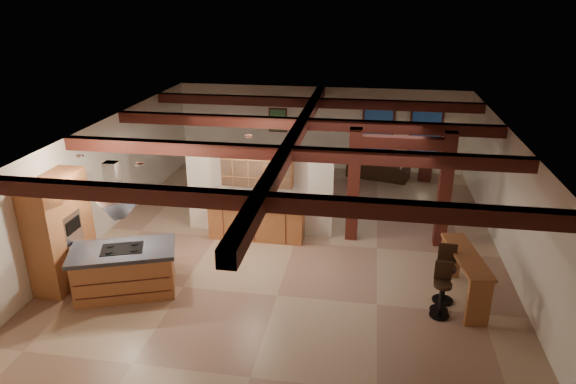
# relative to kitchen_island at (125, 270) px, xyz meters

# --- Properties ---
(ground) EXTENTS (12.00, 12.00, 0.00)m
(ground) POSITION_rel_kitchen_island_xyz_m (3.16, 2.86, -0.52)
(ground) COLOR tan
(ground) RESTS_ON ground
(room_walls) EXTENTS (12.00, 12.00, 12.00)m
(room_walls) POSITION_rel_kitchen_island_xyz_m (3.16, 2.86, 1.26)
(room_walls) COLOR silver
(room_walls) RESTS_ON ground
(ceiling_beams) EXTENTS (10.00, 12.00, 0.28)m
(ceiling_beams) POSITION_rel_kitchen_island_xyz_m (3.16, 2.86, 2.24)
(ceiling_beams) COLOR #3F150F
(ceiling_beams) RESTS_ON room_walls
(timber_posts) EXTENTS (2.50, 0.30, 2.90)m
(timber_posts) POSITION_rel_kitchen_island_xyz_m (5.66, 3.36, 1.24)
(timber_posts) COLOR #3F150F
(timber_posts) RESTS_ON ground
(partition_wall) EXTENTS (3.80, 0.18, 2.20)m
(partition_wall) POSITION_rel_kitchen_island_xyz_m (2.16, 3.36, 0.58)
(partition_wall) COLOR silver
(partition_wall) RESTS_ON ground
(pantry_cabinet) EXTENTS (0.67, 1.60, 2.40)m
(pantry_cabinet) POSITION_rel_kitchen_island_xyz_m (-1.51, 0.26, 0.67)
(pantry_cabinet) COLOR #9E5F33
(pantry_cabinet) RESTS_ON ground
(back_counter) EXTENTS (2.50, 0.66, 0.94)m
(back_counter) POSITION_rel_kitchen_island_xyz_m (2.16, 2.97, -0.05)
(back_counter) COLOR #9E5F33
(back_counter) RESTS_ON ground
(upper_display_cabinet) EXTENTS (1.80, 0.36, 0.95)m
(upper_display_cabinet) POSITION_rel_kitchen_island_xyz_m (2.16, 3.17, 1.33)
(upper_display_cabinet) COLOR #9E5F33
(upper_display_cabinet) RESTS_ON partition_wall
(range_hood) EXTENTS (1.10, 1.10, 1.40)m
(range_hood) POSITION_rel_kitchen_island_xyz_m (-0.00, 0.00, 1.26)
(range_hood) COLOR silver
(range_hood) RESTS_ON room_walls
(back_windows) EXTENTS (2.70, 0.07, 1.70)m
(back_windows) POSITION_rel_kitchen_island_xyz_m (5.96, 8.79, 0.98)
(back_windows) COLOR #3F150F
(back_windows) RESTS_ON room_walls
(framed_art) EXTENTS (0.65, 0.05, 0.85)m
(framed_art) POSITION_rel_kitchen_island_xyz_m (1.66, 8.79, 1.18)
(framed_art) COLOR #3F150F
(framed_art) RESTS_ON room_walls
(recessed_cans) EXTENTS (3.16, 2.46, 0.03)m
(recessed_cans) POSITION_rel_kitchen_island_xyz_m (0.62, 0.92, 2.35)
(recessed_cans) COLOR silver
(recessed_cans) RESTS_ON room_walls
(kitchen_island) EXTENTS (2.36, 1.77, 1.04)m
(kitchen_island) POSITION_rel_kitchen_island_xyz_m (0.00, 0.00, 0.00)
(kitchen_island) COLOR #9E5F33
(kitchen_island) RESTS_ON ground
(dining_table) EXTENTS (1.79, 1.17, 0.59)m
(dining_table) POSITION_rel_kitchen_island_xyz_m (2.72, 5.25, -0.23)
(dining_table) COLOR #39170E
(dining_table) RESTS_ON ground
(sofa) EXTENTS (2.18, 1.30, 0.60)m
(sofa) POSITION_rel_kitchen_island_xyz_m (5.24, 8.12, -0.23)
(sofa) COLOR black
(sofa) RESTS_ON ground
(microwave) EXTENTS (0.44, 0.33, 0.23)m
(microwave) POSITION_rel_kitchen_island_xyz_m (2.23, 2.97, 0.53)
(microwave) COLOR silver
(microwave) RESTS_ON back_counter
(bar_counter) EXTENTS (0.80, 2.03, 1.04)m
(bar_counter) POSITION_rel_kitchen_island_xyz_m (6.94, 0.86, 0.18)
(bar_counter) COLOR #9E5F33
(bar_counter) RESTS_ON ground
(side_table) EXTENTS (0.48, 0.48, 0.51)m
(side_table) POSITION_rel_kitchen_island_xyz_m (6.80, 8.13, -0.27)
(side_table) COLOR #3F150F
(side_table) RESTS_ON ground
(table_lamp) EXTENTS (0.31, 0.31, 0.37)m
(table_lamp) POSITION_rel_kitchen_island_xyz_m (6.80, 8.13, 0.25)
(table_lamp) COLOR black
(table_lamp) RESTS_ON side_table
(bar_stool_a) EXTENTS (0.39, 0.39, 1.12)m
(bar_stool_a) POSITION_rel_kitchen_island_xyz_m (6.43, 0.22, 0.04)
(bar_stool_a) COLOR black
(bar_stool_a) RESTS_ON ground
(bar_stool_b) EXTENTS (0.43, 0.43, 1.22)m
(bar_stool_b) POSITION_rel_kitchen_island_xyz_m (6.56, 0.77, 0.10)
(bar_stool_b) COLOR black
(bar_stool_b) RESTS_ON ground
(bar_stool_c) EXTENTS (0.36, 0.36, 1.03)m
(bar_stool_c) POSITION_rel_kitchen_island_xyz_m (6.44, 0.41, -0.00)
(bar_stool_c) COLOR black
(bar_stool_c) RESTS_ON ground
(dining_chairs) EXTENTS (2.37, 2.37, 1.32)m
(dining_chairs) POSITION_rel_kitchen_island_xyz_m (2.72, 5.25, 0.15)
(dining_chairs) COLOR #3F150F
(dining_chairs) RESTS_ON ground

